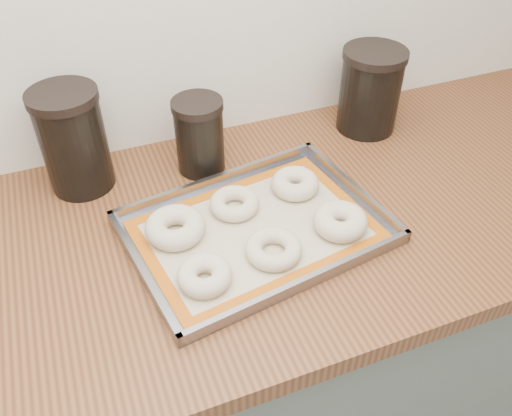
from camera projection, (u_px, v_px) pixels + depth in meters
name	position (u px, v px, depth m)	size (l,w,h in m)	color
cabinet	(283.00, 348.00, 1.37)	(3.00, 0.65, 0.86)	#576155
countertop	(291.00, 217.00, 1.08)	(3.06, 0.68, 0.04)	brown
baking_tray	(256.00, 229.00, 1.01)	(0.50, 0.40, 0.03)	gray
baking_mat	(256.00, 230.00, 1.01)	(0.46, 0.35, 0.00)	#C6B793
bagel_front_left	(204.00, 275.00, 0.90)	(0.09, 0.09, 0.03)	beige
bagel_front_mid	(274.00, 249.00, 0.95)	(0.10, 0.10, 0.03)	beige
bagel_front_right	(340.00, 221.00, 1.00)	(0.10, 0.10, 0.04)	beige
bagel_back_left	(175.00, 227.00, 0.99)	(0.11, 0.11, 0.04)	beige
bagel_back_mid	(234.00, 203.00, 1.05)	(0.10, 0.10, 0.03)	beige
bagel_back_right	(295.00, 184.00, 1.09)	(0.10, 0.10, 0.04)	beige
canister_left	(73.00, 140.00, 1.05)	(0.13, 0.13, 0.21)	black
canister_mid	(199.00, 135.00, 1.11)	(0.10, 0.10, 0.16)	black
canister_right	(370.00, 90.00, 1.22)	(0.14, 0.14, 0.19)	black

